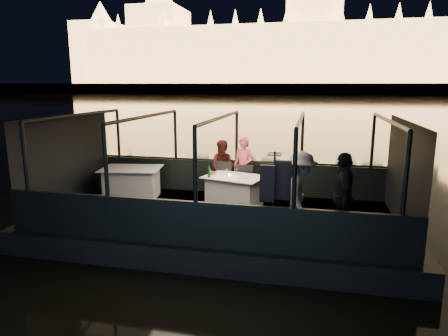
% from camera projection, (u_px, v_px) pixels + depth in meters
% --- Properties ---
extents(river_water, '(500.00, 500.00, 0.00)m').
position_uv_depth(river_water, '(305.00, 101.00, 86.01)').
color(river_water, black).
rests_on(river_water, ground).
extents(boat_hull, '(8.60, 4.40, 1.00)m').
position_uv_depth(boat_hull, '(220.00, 234.00, 9.63)').
color(boat_hull, black).
rests_on(boat_hull, river_water).
extents(boat_deck, '(8.00, 4.00, 0.04)m').
position_uv_depth(boat_deck, '(220.00, 215.00, 9.53)').
color(boat_deck, black).
rests_on(boat_deck, boat_hull).
extents(gunwale_port, '(8.00, 0.08, 0.90)m').
position_uv_depth(gunwale_port, '(236.00, 177.00, 11.35)').
color(gunwale_port, black).
rests_on(gunwale_port, boat_deck).
extents(gunwale_starboard, '(8.00, 0.08, 0.90)m').
position_uv_depth(gunwale_starboard, '(196.00, 224.00, 7.53)').
color(gunwale_starboard, black).
rests_on(gunwale_starboard, boat_deck).
extents(cabin_glass_port, '(8.00, 0.02, 1.40)m').
position_uv_depth(cabin_glass_port, '(237.00, 137.00, 11.11)').
color(cabin_glass_port, '#99B2B2').
rests_on(cabin_glass_port, gunwale_port).
extents(cabin_glass_starboard, '(8.00, 0.02, 1.40)m').
position_uv_depth(cabin_glass_starboard, '(195.00, 165.00, 7.29)').
color(cabin_glass_starboard, '#99B2B2').
rests_on(cabin_glass_starboard, gunwale_starboard).
extents(cabin_roof_glass, '(8.00, 4.00, 0.02)m').
position_uv_depth(cabin_roof_glass, '(220.00, 118.00, 9.06)').
color(cabin_roof_glass, '#99B2B2').
rests_on(cabin_roof_glass, boat_deck).
extents(end_wall_fore, '(0.02, 4.00, 2.30)m').
position_uv_depth(end_wall_fore, '(68.00, 160.00, 10.16)').
color(end_wall_fore, black).
rests_on(end_wall_fore, boat_deck).
extents(end_wall_aft, '(0.02, 4.00, 2.30)m').
position_uv_depth(end_wall_aft, '(404.00, 176.00, 8.43)').
color(end_wall_aft, black).
rests_on(end_wall_aft, boat_deck).
extents(canopy_ribs, '(8.00, 4.00, 2.30)m').
position_uv_depth(canopy_ribs, '(220.00, 167.00, 9.29)').
color(canopy_ribs, black).
rests_on(canopy_ribs, boat_deck).
extents(embankment, '(400.00, 140.00, 6.00)m').
position_uv_depth(embankment, '(312.00, 90.00, 209.93)').
color(embankment, '#423D33').
rests_on(embankment, ground).
extents(parliament_building, '(220.00, 32.00, 60.00)m').
position_uv_depth(parliament_building, '(314.00, 24.00, 170.77)').
color(parliament_building, '#F2D18C').
rests_on(parliament_building, embankment).
extents(dining_table_central, '(1.68, 1.40, 0.77)m').
position_uv_depth(dining_table_central, '(234.00, 191.00, 10.15)').
color(dining_table_central, silver).
rests_on(dining_table_central, boat_deck).
extents(dining_table_aft, '(1.73, 1.37, 0.83)m').
position_uv_depth(dining_table_aft, '(132.00, 184.00, 10.88)').
color(dining_table_aft, silver).
rests_on(dining_table_aft, boat_deck).
extents(chair_port_left, '(0.52, 0.52, 0.99)m').
position_uv_depth(chair_port_left, '(222.00, 183.00, 10.66)').
color(chair_port_left, black).
rests_on(chair_port_left, boat_deck).
extents(chair_port_right, '(0.47, 0.47, 0.93)m').
position_uv_depth(chair_port_right, '(244.00, 185.00, 10.53)').
color(chair_port_right, black).
rests_on(chair_port_right, boat_deck).
extents(coat_stand, '(0.56, 0.47, 1.82)m').
position_uv_depth(coat_stand, '(274.00, 199.00, 7.63)').
color(coat_stand, black).
rests_on(coat_stand, boat_deck).
extents(person_woman_coral, '(0.69, 0.55, 1.66)m').
position_uv_depth(person_woman_coral, '(243.00, 170.00, 10.86)').
color(person_woman_coral, '#E45362').
rests_on(person_woman_coral, boat_deck).
extents(person_man_maroon, '(0.83, 0.68, 1.56)m').
position_uv_depth(person_man_maroon, '(224.00, 169.00, 10.99)').
color(person_man_maroon, '#401511').
rests_on(person_man_maroon, boat_deck).
extents(passenger_stripe, '(0.65, 1.14, 1.75)m').
position_uv_depth(passenger_stripe, '(300.00, 195.00, 8.06)').
color(passenger_stripe, silver).
rests_on(passenger_stripe, boat_deck).
extents(passenger_dark, '(0.44, 1.05, 1.78)m').
position_uv_depth(passenger_dark, '(343.00, 199.00, 7.76)').
color(passenger_dark, black).
rests_on(passenger_dark, boat_deck).
extents(wine_bottle, '(0.09, 0.09, 0.32)m').
position_uv_depth(wine_bottle, '(209.00, 171.00, 9.94)').
color(wine_bottle, '#153B1A').
rests_on(wine_bottle, dining_table_central).
extents(bread_basket, '(0.21, 0.21, 0.07)m').
position_uv_depth(bread_basket, '(212.00, 173.00, 10.27)').
color(bread_basket, brown).
rests_on(bread_basket, dining_table_central).
extents(amber_candle, '(0.06, 0.06, 0.07)m').
position_uv_depth(amber_candle, '(229.00, 175.00, 10.04)').
color(amber_candle, '#F8AD3E').
rests_on(amber_candle, dining_table_central).
extents(plate_near, '(0.32, 0.32, 0.02)m').
position_uv_depth(plate_near, '(244.00, 178.00, 9.91)').
color(plate_near, silver).
rests_on(plate_near, dining_table_central).
extents(plate_far, '(0.31, 0.31, 0.01)m').
position_uv_depth(plate_far, '(214.00, 174.00, 10.33)').
color(plate_far, white).
rests_on(plate_far, dining_table_central).
extents(wine_glass_white, '(0.07, 0.07, 0.18)m').
position_uv_depth(wine_glass_white, '(210.00, 173.00, 10.04)').
color(wine_glass_white, white).
rests_on(wine_glass_white, dining_table_central).
extents(wine_glass_red, '(0.06, 0.06, 0.17)m').
position_uv_depth(wine_glass_red, '(237.00, 171.00, 10.22)').
color(wine_glass_red, silver).
rests_on(wine_glass_red, dining_table_central).
extents(wine_glass_empty, '(0.08, 0.08, 0.20)m').
position_uv_depth(wine_glass_empty, '(227.00, 174.00, 9.95)').
color(wine_glass_empty, silver).
rests_on(wine_glass_empty, dining_table_central).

